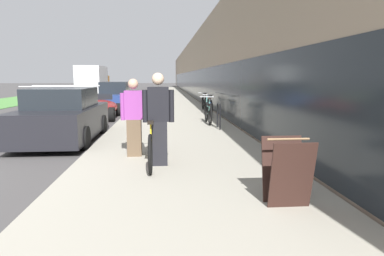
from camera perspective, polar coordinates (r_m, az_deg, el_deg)
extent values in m
cube|color=#A39E8E|center=(26.53, -4.04, 4.64)|extent=(4.26, 70.00, 0.12)
cube|color=gray|center=(35.29, 7.64, 9.60)|extent=(10.00, 70.00, 5.15)
cube|color=#1E2328|center=(34.57, -0.53, 7.51)|extent=(0.10, 63.00, 2.20)
cube|color=#518E42|center=(32.63, -25.56, 4.46)|extent=(4.60, 70.00, 0.03)
torus|color=black|center=(7.99, -6.43, -1.16)|extent=(0.06, 0.71, 0.71)
torus|color=black|center=(6.01, -6.97, -4.35)|extent=(0.06, 0.71, 0.71)
cylinder|color=yellow|center=(6.96, -6.69, -0.79)|extent=(0.04, 1.72, 0.04)
cylinder|color=yellow|center=(6.58, -6.79, -2.22)|extent=(0.04, 1.02, 0.33)
cylinder|color=yellow|center=(6.30, -6.90, -0.41)|extent=(0.03, 0.03, 0.29)
cube|color=black|center=(6.28, -6.93, 0.91)|extent=(0.11, 0.22, 0.05)
cylinder|color=yellow|center=(7.77, -6.51, 1.33)|extent=(0.03, 0.03, 0.31)
cylinder|color=silver|center=(7.76, -6.53, 2.47)|extent=(0.52, 0.03, 0.03)
cube|color=black|center=(6.62, -5.55, -2.52)|extent=(0.33, 0.24, 0.85)
cube|color=black|center=(6.52, -5.64, 3.96)|extent=(0.40, 0.24, 0.65)
cylinder|color=black|center=(6.53, -7.83, 3.63)|extent=(0.10, 0.10, 0.61)
cylinder|color=black|center=(6.52, -3.44, 3.69)|extent=(0.10, 0.10, 0.61)
sphere|color=beige|center=(6.50, -5.70, 8.14)|extent=(0.23, 0.23, 0.23)
cube|color=brown|center=(7.46, -9.58, -1.58)|extent=(0.31, 0.22, 0.79)
cube|color=#933D93|center=(7.37, -9.71, 3.80)|extent=(0.37, 0.22, 0.61)
cylinder|color=#933D93|center=(7.39, -11.51, 3.52)|extent=(0.09, 0.09, 0.58)
cylinder|color=#933D93|center=(7.35, -7.89, 3.58)|extent=(0.09, 0.09, 0.58)
sphere|color=tan|center=(7.35, -9.80, 7.26)|extent=(0.22, 0.22, 0.22)
cylinder|color=black|center=(11.07, 4.71, 1.82)|extent=(0.05, 0.05, 0.82)
cylinder|color=black|center=(11.61, 4.26, 2.13)|extent=(0.05, 0.05, 0.82)
cylinder|color=black|center=(11.30, 4.50, 4.04)|extent=(0.05, 0.55, 0.05)
torus|color=black|center=(13.09, 2.42, 2.74)|extent=(0.06, 0.77, 0.77)
torus|color=black|center=(12.10, 3.01, 2.28)|extent=(0.06, 0.77, 0.77)
cylinder|color=#7AD1C6|center=(12.57, 2.71, 3.58)|extent=(0.04, 0.85, 0.04)
cylinder|color=#7AD1C6|center=(12.39, 2.83, 3.00)|extent=(0.04, 0.52, 0.35)
cylinder|color=#7AD1C6|center=(12.24, 2.91, 4.20)|extent=(0.03, 0.03, 0.32)
cube|color=black|center=(12.23, 2.92, 4.94)|extent=(0.11, 0.22, 0.05)
cylinder|color=#7AD1C6|center=(12.98, 2.47, 4.47)|extent=(0.03, 0.03, 0.34)
cylinder|color=silver|center=(12.97, 2.48, 5.22)|extent=(0.52, 0.03, 0.03)
torus|color=black|center=(15.59, 2.68, 3.59)|extent=(0.06, 0.74, 0.74)
torus|color=black|center=(14.60, 3.19, 3.26)|extent=(0.06, 0.74, 0.74)
cylinder|color=#2D56A8|center=(15.08, 2.93, 4.27)|extent=(0.04, 0.85, 0.04)
cylinder|color=#2D56A8|center=(14.89, 3.03, 3.81)|extent=(0.04, 0.52, 0.33)
cylinder|color=#2D56A8|center=(14.75, 3.10, 4.77)|extent=(0.03, 0.03, 0.30)
cube|color=black|center=(14.74, 3.11, 5.36)|extent=(0.11, 0.22, 0.05)
cylinder|color=#2D56A8|center=(15.48, 2.73, 4.97)|extent=(0.03, 0.03, 0.32)
cylinder|color=silver|center=(15.47, 2.73, 5.57)|extent=(0.52, 0.03, 0.03)
torus|color=black|center=(18.02, 1.84, 4.22)|extent=(0.06, 0.72, 0.72)
torus|color=black|center=(16.90, 2.29, 3.93)|extent=(0.06, 0.72, 0.72)
cylinder|color=black|center=(17.45, 2.06, 4.79)|extent=(0.04, 0.97, 0.04)
cylinder|color=black|center=(17.23, 2.15, 4.40)|extent=(0.04, 0.58, 0.33)
cylinder|color=black|center=(17.08, 2.21, 5.21)|extent=(0.03, 0.03, 0.30)
cube|color=black|center=(17.07, 2.21, 5.71)|extent=(0.11, 0.22, 0.05)
cylinder|color=black|center=(17.91, 1.88, 5.39)|extent=(0.03, 0.03, 0.31)
cylinder|color=silver|center=(17.90, 1.88, 5.89)|extent=(0.52, 0.03, 0.03)
cube|color=#331E19|center=(4.55, 16.33, -7.68)|extent=(0.56, 0.20, 0.89)
cube|color=#331E19|center=(4.88, 14.81, -6.54)|extent=(0.56, 0.20, 0.89)
cylinder|color=#93704C|center=(4.62, 15.76, -1.80)|extent=(0.56, 0.03, 0.03)
cube|color=black|center=(10.35, -20.62, 1.00)|extent=(1.81, 4.25, 0.82)
cube|color=#1E2328|center=(10.29, -20.82, 4.75)|extent=(1.56, 2.13, 0.54)
cylinder|color=silver|center=(10.73, -20.22, 6.61)|extent=(1.93, 0.04, 0.04)
cylinder|color=silver|center=(9.83, -21.66, 6.42)|extent=(1.93, 0.04, 0.04)
cylinder|color=black|center=(11.84, -22.81, 0.49)|extent=(0.22, 0.60, 0.60)
cylinder|color=black|center=(11.43, -14.77, 0.61)|extent=(0.22, 0.60, 0.60)
cylinder|color=black|center=(9.47, -27.53, -1.64)|extent=(0.22, 0.60, 0.60)
cylinder|color=black|center=(8.96, -17.56, -1.60)|extent=(0.22, 0.60, 0.60)
ellipsoid|color=maroon|center=(15.54, -15.32, 3.24)|extent=(1.56, 3.83, 0.68)
cube|color=#1E2328|center=(15.98, -15.07, 5.04)|extent=(1.09, 0.04, 0.26)
cylinder|color=black|center=(16.79, -17.05, 2.93)|extent=(0.22, 0.60, 0.60)
cylinder|color=black|center=(16.54, -12.12, 3.03)|extent=(0.22, 0.60, 0.60)
cylinder|color=black|center=(14.64, -18.88, 2.09)|extent=(0.22, 0.60, 0.60)
cylinder|color=black|center=(14.35, -13.24, 2.20)|extent=(0.22, 0.60, 0.60)
cube|color=navy|center=(21.62, -12.68, 4.74)|extent=(1.82, 4.49, 0.68)
cube|color=#1E2328|center=(21.59, -12.74, 6.58)|extent=(1.56, 2.24, 0.71)
cylinder|color=black|center=(23.08, -14.29, 4.44)|extent=(0.22, 0.60, 0.60)
cylinder|color=black|center=(22.87, -10.11, 4.53)|extent=(0.22, 0.60, 0.60)
cylinder|color=black|center=(20.44, -15.52, 3.91)|extent=(0.22, 0.60, 0.60)
cylinder|color=black|center=(20.19, -10.81, 4.01)|extent=(0.22, 0.60, 0.60)
cube|color=orange|center=(41.48, -15.31, 7.19)|extent=(2.27, 1.78, 1.79)
cube|color=silver|center=(37.97, -16.32, 7.79)|extent=(2.47, 5.35, 2.75)
cylinder|color=black|center=(41.26, -16.95, 6.14)|extent=(0.28, 0.84, 0.84)
cylinder|color=black|center=(40.85, -13.82, 6.24)|extent=(0.28, 0.84, 0.84)
cylinder|color=black|center=(37.19, -18.29, 5.87)|extent=(0.28, 0.84, 0.84)
cylinder|color=black|center=(36.73, -14.83, 5.99)|extent=(0.28, 0.84, 0.84)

